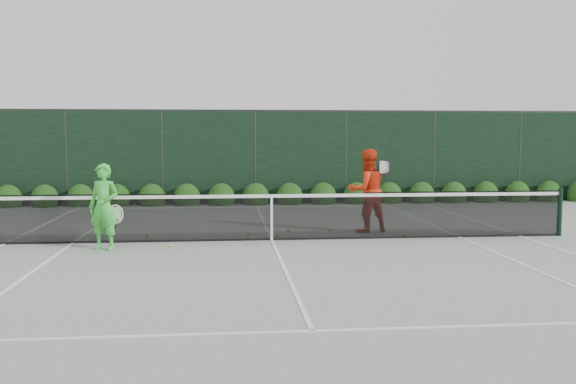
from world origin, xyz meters
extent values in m
plane|color=gray|center=(0.00, 0.00, 0.00)|extent=(80.00, 80.00, 0.00)
cylinder|color=black|center=(6.40, 0.00, 0.54)|extent=(0.10, 0.10, 1.07)
cube|color=black|center=(-4.20, 0.00, 0.51)|extent=(4.40, 0.01, 1.02)
cube|color=black|center=(0.00, 0.00, 0.48)|extent=(4.00, 0.01, 0.96)
cube|color=black|center=(4.20, 0.00, 0.51)|extent=(4.40, 0.01, 1.02)
cube|color=white|center=(0.00, 0.00, 0.94)|extent=(12.80, 0.03, 0.07)
cube|color=black|center=(0.00, 0.00, 0.02)|extent=(12.80, 0.02, 0.04)
cube|color=white|center=(0.00, 0.00, 0.46)|extent=(0.05, 0.03, 0.91)
imported|color=green|center=(-3.32, -0.82, 0.84)|extent=(0.72, 0.60, 1.68)
torus|color=silver|center=(-3.12, -0.72, 0.68)|extent=(0.30, 0.04, 0.30)
cylinder|color=black|center=(-3.12, -0.72, 0.44)|extent=(0.10, 0.03, 0.30)
imported|color=red|center=(2.27, 0.98, 0.95)|extent=(1.07, 0.92, 1.91)
torus|color=black|center=(2.62, 0.78, 1.51)|extent=(0.30, 0.09, 0.30)
cylinder|color=black|center=(2.62, 0.78, 1.27)|extent=(0.10, 0.03, 0.30)
cube|color=white|center=(-5.49, 0.00, 0.01)|extent=(0.06, 23.77, 0.01)
cube|color=white|center=(5.49, 0.00, 0.01)|extent=(0.06, 23.77, 0.01)
cube|color=white|center=(-4.12, 0.00, 0.01)|extent=(0.06, 23.77, 0.01)
cube|color=white|center=(4.12, 0.00, 0.01)|extent=(0.06, 23.77, 0.01)
cube|color=white|center=(0.00, 11.88, 0.01)|extent=(11.03, 0.06, 0.01)
cube|color=white|center=(0.00, 6.40, 0.01)|extent=(8.23, 0.06, 0.01)
cube|color=white|center=(0.00, -6.40, 0.01)|extent=(8.23, 0.06, 0.01)
cube|color=white|center=(0.00, 0.00, 0.01)|extent=(0.06, 12.80, 0.01)
cube|color=black|center=(0.00, 7.50, 1.50)|extent=(32.00, 0.06, 3.00)
cube|color=#262826|center=(0.00, 7.50, 3.03)|extent=(32.00, 0.06, 0.06)
cylinder|color=#262826|center=(-6.00, 7.50, 1.50)|extent=(0.08, 0.08, 3.00)
cylinder|color=#262826|center=(-3.00, 7.50, 1.50)|extent=(0.08, 0.08, 3.00)
cylinder|color=#262826|center=(0.00, 7.50, 1.50)|extent=(0.08, 0.08, 3.00)
cylinder|color=#262826|center=(3.00, 7.50, 1.50)|extent=(0.08, 0.08, 3.00)
cylinder|color=#262826|center=(6.00, 7.50, 1.50)|extent=(0.08, 0.08, 3.00)
cylinder|color=#262826|center=(9.00, 7.50, 1.50)|extent=(0.08, 0.08, 3.00)
ellipsoid|color=black|center=(-7.70, 7.15, 0.23)|extent=(0.86, 0.65, 0.94)
ellipsoid|color=black|center=(-6.60, 7.15, 0.23)|extent=(0.86, 0.65, 0.94)
ellipsoid|color=black|center=(-5.50, 7.15, 0.23)|extent=(0.86, 0.65, 0.94)
ellipsoid|color=black|center=(-4.40, 7.15, 0.23)|extent=(0.86, 0.65, 0.94)
ellipsoid|color=black|center=(-3.30, 7.15, 0.23)|extent=(0.86, 0.65, 0.94)
ellipsoid|color=black|center=(-2.20, 7.15, 0.23)|extent=(0.86, 0.65, 0.94)
ellipsoid|color=black|center=(-1.10, 7.15, 0.23)|extent=(0.86, 0.65, 0.94)
ellipsoid|color=black|center=(0.00, 7.15, 0.23)|extent=(0.86, 0.65, 0.94)
ellipsoid|color=black|center=(1.10, 7.15, 0.23)|extent=(0.86, 0.65, 0.94)
ellipsoid|color=black|center=(2.20, 7.15, 0.23)|extent=(0.86, 0.65, 0.94)
ellipsoid|color=black|center=(3.30, 7.15, 0.23)|extent=(0.86, 0.65, 0.94)
ellipsoid|color=black|center=(4.40, 7.15, 0.23)|extent=(0.86, 0.65, 0.94)
ellipsoid|color=black|center=(5.50, 7.15, 0.23)|extent=(0.86, 0.65, 0.94)
ellipsoid|color=black|center=(6.60, 7.15, 0.23)|extent=(0.86, 0.65, 0.94)
ellipsoid|color=black|center=(7.70, 7.15, 0.23)|extent=(0.86, 0.65, 0.94)
ellipsoid|color=black|center=(8.80, 7.15, 0.23)|extent=(0.86, 0.65, 0.94)
ellipsoid|color=black|center=(9.90, 7.15, 0.23)|extent=(0.86, 0.65, 0.94)
sphere|color=#B2E432|center=(-2.69, 0.69, 0.03)|extent=(0.07, 0.07, 0.07)
sphere|color=#B2E432|center=(-0.48, 0.64, 0.03)|extent=(0.07, 0.07, 0.07)
sphere|color=#B2E432|center=(0.16, 0.46, 0.03)|extent=(0.07, 0.07, 0.07)
sphere|color=#B2E432|center=(0.47, 1.19, 0.03)|extent=(0.07, 0.07, 0.07)
sphere|color=#B2E432|center=(2.94, 0.23, 0.03)|extent=(0.07, 0.07, 0.07)
sphere|color=#B2E432|center=(-2.05, -0.69, 0.03)|extent=(0.07, 0.07, 0.07)
sphere|color=#B2E432|center=(1.43, 1.17, 0.03)|extent=(0.07, 0.07, 0.07)
camera|label=1|loc=(-0.97, -13.43, 2.21)|focal=40.00mm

